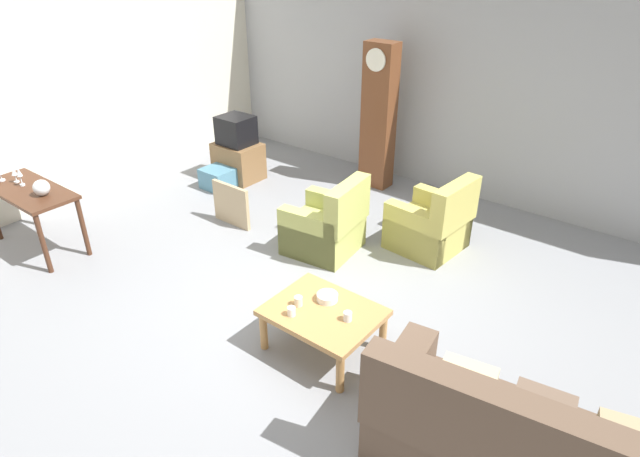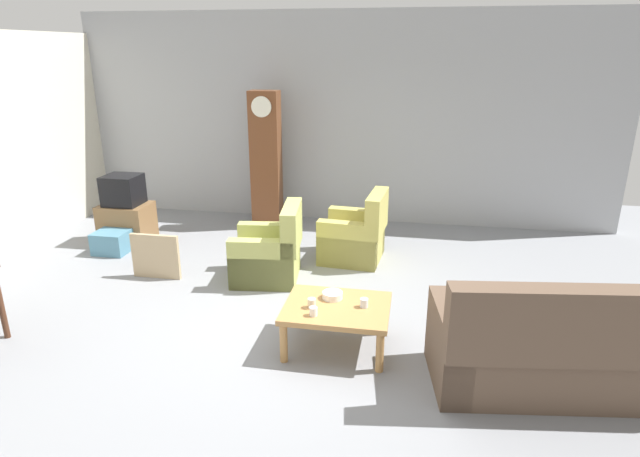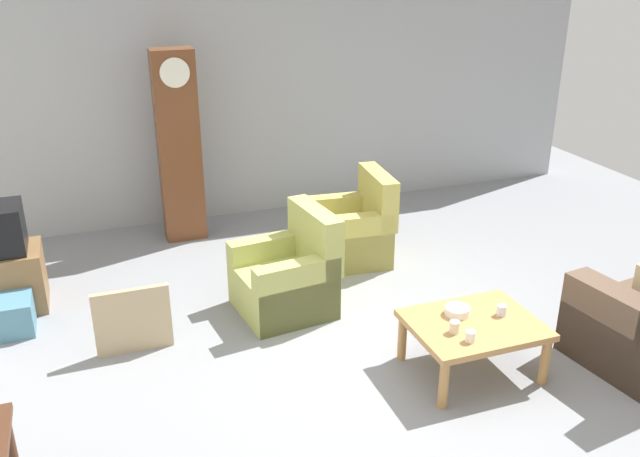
% 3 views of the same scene
% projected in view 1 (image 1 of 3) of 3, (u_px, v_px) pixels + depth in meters
% --- Properties ---
extents(ground_plane, '(10.40, 10.40, 0.00)m').
position_uv_depth(ground_plane, '(303.00, 307.00, 5.37)').
color(ground_plane, gray).
extents(garage_door_wall, '(8.40, 0.16, 3.20)m').
position_uv_depth(garage_door_wall, '(474.00, 81.00, 7.08)').
color(garage_door_wall, '#9EA0A5').
rests_on(garage_door_wall, ground_plane).
extents(pegboard_wall_left, '(0.12, 6.40, 2.88)m').
position_uv_depth(pegboard_wall_left, '(82.00, 91.00, 7.22)').
color(pegboard_wall_left, silver).
rests_on(pegboard_wall_left, ground_plane).
extents(couch_floral, '(2.20, 1.16, 1.04)m').
position_uv_depth(couch_floral, '(530.00, 454.00, 3.43)').
color(couch_floral, brown).
rests_on(couch_floral, ground_plane).
extents(armchair_olive_near, '(0.88, 0.85, 0.92)m').
position_uv_depth(armchair_olive_near, '(327.00, 227.00, 6.21)').
color(armchair_olive_near, tan).
rests_on(armchair_olive_near, ground_plane).
extents(armchair_olive_far, '(0.85, 0.83, 0.92)m').
position_uv_depth(armchair_olive_far, '(431.00, 225.00, 6.25)').
color(armchair_olive_far, tan).
rests_on(armchair_olive_far, ground_plane).
extents(coffee_table_wood, '(0.96, 0.76, 0.43)m').
position_uv_depth(coffee_table_wood, '(323.00, 316.00, 4.67)').
color(coffee_table_wood, '#B27F47').
rests_on(coffee_table_wood, ground_plane).
extents(console_table_dark, '(1.30, 0.56, 0.76)m').
position_uv_depth(console_table_dark, '(30.00, 197.00, 6.11)').
color(console_table_dark, '#472819').
rests_on(console_table_dark, ground_plane).
extents(grandfather_clock, '(0.44, 0.30, 2.07)m').
position_uv_depth(grandfather_clock, '(379.00, 117.00, 7.53)').
color(grandfather_clock, brown).
rests_on(grandfather_clock, ground_plane).
extents(tv_stand_cabinet, '(0.68, 0.52, 0.56)m').
position_uv_depth(tv_stand_cabinet, '(238.00, 161.00, 8.11)').
color(tv_stand_cabinet, brown).
rests_on(tv_stand_cabinet, ground_plane).
extents(tv_crt, '(0.48, 0.44, 0.42)m').
position_uv_depth(tv_crt, '(236.00, 130.00, 7.87)').
color(tv_crt, black).
rests_on(tv_crt, tv_stand_cabinet).
extents(framed_picture_leaning, '(0.60, 0.05, 0.55)m').
position_uv_depth(framed_picture_leaning, '(231.00, 205.00, 6.80)').
color(framed_picture_leaning, tan).
rests_on(framed_picture_leaning, ground_plane).
extents(storage_box_blue, '(0.44, 0.42, 0.30)m').
position_uv_depth(storage_box_blue, '(219.00, 178.00, 7.86)').
color(storage_box_blue, teal).
rests_on(storage_box_blue, ground_plane).
extents(glass_dome_cloche, '(0.18, 0.18, 0.18)m').
position_uv_depth(glass_dome_cloche, '(41.00, 188.00, 5.87)').
color(glass_dome_cloche, silver).
rests_on(glass_dome_cloche, console_table_dark).
extents(cup_white_porcelain, '(0.07, 0.07, 0.08)m').
position_uv_depth(cup_white_porcelain, '(291.00, 311.00, 4.56)').
color(cup_white_porcelain, white).
rests_on(cup_white_porcelain, coffee_table_wood).
extents(cup_blue_rimmed, '(0.07, 0.07, 0.08)m').
position_uv_depth(cup_blue_rimmed, '(348.00, 316.00, 4.50)').
color(cup_blue_rimmed, silver).
rests_on(cup_blue_rimmed, coffee_table_wood).
extents(cup_cream_tall, '(0.08, 0.08, 0.09)m').
position_uv_depth(cup_cream_tall, '(298.00, 301.00, 4.68)').
color(cup_cream_tall, beige).
rests_on(cup_cream_tall, coffee_table_wood).
extents(bowl_white_stacked, '(0.19, 0.19, 0.06)m').
position_uv_depth(bowl_white_stacked, '(327.00, 297.00, 4.75)').
color(bowl_white_stacked, white).
rests_on(bowl_white_stacked, coffee_table_wood).
extents(wine_glass_tall, '(0.08, 0.08, 0.17)m').
position_uv_depth(wine_glass_tall, '(0.00, 172.00, 6.20)').
color(wine_glass_tall, silver).
rests_on(wine_glass_tall, console_table_dark).
extents(wine_glass_mid, '(0.07, 0.07, 0.17)m').
position_uv_depth(wine_glass_mid, '(14.00, 173.00, 6.16)').
color(wine_glass_mid, silver).
rests_on(wine_glass_mid, console_table_dark).
extents(wine_glass_short, '(0.06, 0.06, 0.22)m').
position_uv_depth(wine_glass_short, '(19.00, 174.00, 6.06)').
color(wine_glass_short, silver).
rests_on(wine_glass_short, console_table_dark).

